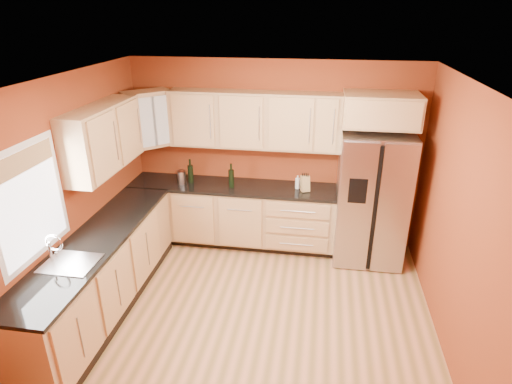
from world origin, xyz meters
The scene contains 23 objects.
floor centered at (0.00, 0.00, 0.00)m, with size 4.00×4.00×0.00m, color olive.
ceiling centered at (0.00, 0.00, 2.60)m, with size 4.00×4.00×0.00m, color white.
wall_back centered at (0.00, 2.00, 1.30)m, with size 4.00×0.04×2.60m, color maroon.
wall_front centered at (0.00, -2.00, 1.30)m, with size 4.00×0.04×2.60m, color maroon.
wall_left centered at (-2.00, 0.00, 1.30)m, with size 0.04×4.00×2.60m, color maroon.
wall_right centered at (2.00, 0.00, 1.30)m, with size 0.04×4.00×2.60m, color maroon.
base_cabinets_back centered at (-0.55, 1.70, 0.44)m, with size 2.90×0.60×0.88m, color tan.
base_cabinets_left centered at (-1.70, 0.00, 0.44)m, with size 0.60×2.80×0.88m, color tan.
countertop_back centered at (-0.55, 1.69, 0.90)m, with size 2.90×0.62×0.04m, color black.
countertop_left centered at (-1.69, 0.00, 0.90)m, with size 0.62×2.80×0.04m, color black.
upper_cabinets_back centered at (-0.25, 1.83, 1.83)m, with size 2.30×0.33×0.75m, color tan.
upper_cabinets_left centered at (-1.83, 0.72, 1.83)m, with size 0.33×1.35×0.75m, color tan.
corner_upper_cabinet centered at (-1.67, 1.67, 1.83)m, with size 0.62×0.33×0.75m, color tan.
over_fridge_cabinet centered at (1.35, 1.70, 2.05)m, with size 0.92×0.60×0.40m, color tan.
refrigerator centered at (1.35, 1.62, 0.89)m, with size 0.90×0.75×1.78m, color #B0B0B4.
window centered at (-1.98, -0.50, 1.55)m, with size 0.03×0.90×1.00m, color white.
sink_faucet centered at (-1.69, -0.50, 1.07)m, with size 0.50×0.42×0.30m, color silver, non-canonical shape.
canister_left centered at (-1.25, 1.63, 1.02)m, with size 0.12×0.12×0.19m, color #B0B0B4.
canister_right centered at (-1.28, 1.69, 1.01)m, with size 0.11×0.11×0.18m, color #B0B0B4.
wine_bottle_a centered at (-0.54, 1.63, 1.09)m, with size 0.08×0.08×0.34m, color black, non-canonical shape.
wine_bottle_b centered at (-1.15, 1.70, 1.09)m, with size 0.08×0.08×0.35m, color black, non-canonical shape.
knife_block centered at (0.47, 1.65, 1.03)m, with size 0.11×0.10×0.22m, color tan.
soap_dispenser centered at (0.36, 1.72, 1.01)m, with size 0.06×0.06×0.19m, color silver.
Camera 1 is at (0.65, -3.70, 3.22)m, focal length 30.00 mm.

